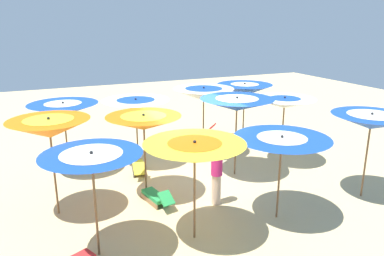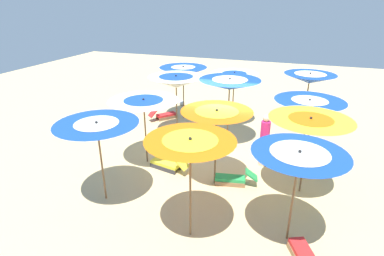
{
  "view_description": "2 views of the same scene",
  "coord_description": "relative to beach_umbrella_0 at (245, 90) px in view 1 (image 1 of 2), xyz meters",
  "views": [
    {
      "loc": [
        4.17,
        9.38,
        4.7
      ],
      "look_at": [
        -0.62,
        -1.46,
        1.25
      ],
      "focal_mm": 34.86,
      "sensor_mm": 36.0,
      "label": 1
    },
    {
      "loc": [
        9.19,
        2.22,
        5.11
      ],
      "look_at": [
        -0.08,
        -1.04,
        0.97
      ],
      "focal_mm": 28.67,
      "sensor_mm": 36.0,
      "label": 2
    }
  ],
  "objects": [
    {
      "name": "beach_umbrella_2",
      "position": [
        4.33,
        0.32,
        -0.11
      ],
      "size": [
        2.22,
        2.22,
        2.26
      ],
      "color": "brown",
      "rests_on": "ground"
    },
    {
      "name": "beach_umbrella_6",
      "position": [
        4.81,
        2.82,
        -0.05
      ],
      "size": [
        2.0,
        2.0,
        2.35
      ],
      "color": "brown",
      "rests_on": "ground"
    },
    {
      "name": "lounger_3",
      "position": [
        0.46,
        -0.8,
        -1.94
      ],
      "size": [
        1.23,
        1.12,
        0.63
      ],
      "rotation": [
        0.0,
        0.0,
        8.72
      ],
      "color": "olive",
      "rests_on": "ground"
    },
    {
      "name": "beach_umbrella_11",
      "position": [
        6.52,
        5.02,
        -0.09
      ],
      "size": [
        1.98,
        1.98,
        2.29
      ],
      "color": "brown",
      "rests_on": "ground"
    },
    {
      "name": "ground",
      "position": [
        3.29,
        2.57,
        -2.18
      ],
      "size": [
        37.12,
        37.12,
        0.04
      ],
      "primitive_type": "cube",
      "color": "#D1B57F"
    },
    {
      "name": "beach_umbrella_5",
      "position": [
        1.8,
        2.49,
        0.1
      ],
      "size": [
        2.24,
        2.24,
        2.5
      ],
      "color": "brown",
      "rests_on": "ground"
    },
    {
      "name": "beachgoer_0",
      "position": [
        3.26,
        4.03,
        -1.22
      ],
      "size": [
        0.3,
        0.3,
        1.78
      ],
      "rotation": [
        0.0,
        0.0,
        4.85
      ],
      "color": "beige",
      "rests_on": "ground"
    },
    {
      "name": "beach_umbrella_7",
      "position": [
        7.14,
        2.87,
        0.09
      ],
      "size": [
        1.92,
        1.92,
        2.52
      ],
      "color": "brown",
      "rests_on": "ground"
    },
    {
      "name": "lounger_1",
      "position": [
        4.56,
        1.18,
        -1.96
      ],
      "size": [
        0.63,
        1.39,
        0.52
      ],
      "rotation": [
        0.0,
        0.0,
        4.51
      ],
      "color": "#333338",
      "rests_on": "ground"
    },
    {
      "name": "beach_umbrella_8",
      "position": [
        -0.64,
        5.25,
        -0.01
      ],
      "size": [
        2.06,
        2.06,
        2.39
      ],
      "color": "brown",
      "rests_on": "ground"
    },
    {
      "name": "beach_ball",
      "position": [
        -1.66,
        -0.74,
        -2.01
      ],
      "size": [
        0.28,
        0.28,
        0.28
      ],
      "primitive_type": "sphere",
      "color": "white",
      "rests_on": "ground"
    },
    {
      "name": "beach_umbrella_1",
      "position": [
        1.93,
        0.45,
        0.06
      ],
      "size": [
        2.11,
        2.11,
        2.48
      ],
      "color": "brown",
      "rests_on": "ground"
    },
    {
      "name": "lounger_2",
      "position": [
        4.71,
        3.36,
        -1.96
      ],
      "size": [
        0.58,
        1.28,
        0.5
      ],
      "rotation": [
        0.0,
        0.0,
        4.9
      ],
      "color": "olive",
      "rests_on": "ground"
    },
    {
      "name": "beach_umbrella_0",
      "position": [
        0.0,
        0.0,
        0.0
      ],
      "size": [
        2.09,
        2.09,
        2.43
      ],
      "color": "brown",
      "rests_on": "ground"
    },
    {
      "name": "beach_umbrella_9",
      "position": [
        2.21,
        5.25,
        -0.25
      ],
      "size": [
        2.28,
        2.28,
        2.13
      ],
      "color": "brown",
      "rests_on": "ground"
    },
    {
      "name": "beach_umbrella_3",
      "position": [
        6.58,
        0.19,
        -0.08
      ],
      "size": [
        2.12,
        2.12,
        2.31
      ],
      "color": "brown",
      "rests_on": "ground"
    },
    {
      "name": "beach_umbrella_10",
      "position": [
        4.44,
        5.25,
        -0.13
      ],
      "size": [
        2.18,
        2.18,
        2.3
      ],
      "color": "brown",
      "rests_on": "ground"
    },
    {
      "name": "beach_umbrella_4",
      "position": [
        -0.15,
        2.25,
        -0.07
      ],
      "size": [
        2.03,
        2.03,
        2.3
      ],
      "color": "brown",
      "rests_on": "ground"
    }
  ]
}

